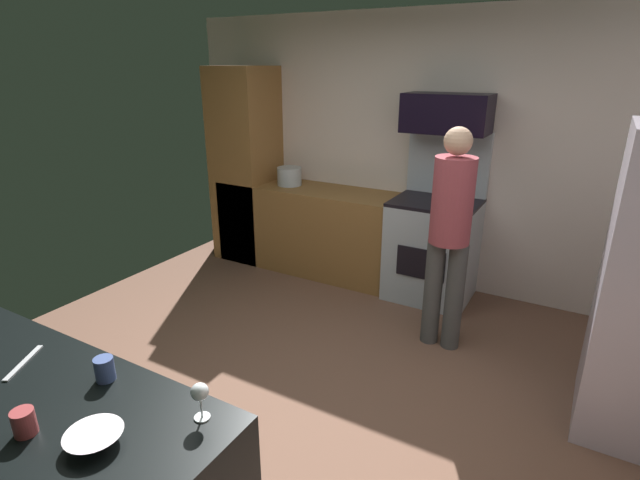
{
  "coord_description": "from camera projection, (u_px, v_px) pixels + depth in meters",
  "views": [
    {
      "loc": [
        1.47,
        -2.25,
        2.13
      ],
      "look_at": [
        0.01,
        0.3,
        1.05
      ],
      "focal_mm": 27.22,
      "sensor_mm": 36.0,
      "label": 1
    }
  ],
  "objects": [
    {
      "name": "ground_plane",
      "position": [
        296.0,
        401.0,
        3.26
      ],
      "size": [
        5.2,
        4.8,
        0.02
      ],
      "primitive_type": "cube",
      "color": "brown"
    },
    {
      "name": "lower_cabinet_run",
      "position": [
        324.0,
        231.0,
        5.13
      ],
      "size": [
        2.4,
        0.6,
        0.9
      ],
      "primitive_type": "cube",
      "color": "olive",
      "rests_on": "ground"
    },
    {
      "name": "oven_range",
      "position": [
        433.0,
        245.0,
        4.56
      ],
      "size": [
        0.76,
        0.65,
        1.55
      ],
      "color": "#B0BAC4",
      "rests_on": "ground"
    },
    {
      "name": "microwave",
      "position": [
        447.0,
        113.0,
        4.21
      ],
      "size": [
        0.74,
        0.38,
        0.34
      ],
      "primitive_type": "cube",
      "color": "black",
      "rests_on": "oven_range"
    },
    {
      "name": "stock_pot",
      "position": [
        289.0,
        176.0,
        5.14
      ],
      "size": [
        0.26,
        0.26,
        0.19
      ],
      "primitive_type": "cylinder",
      "color": "#B2BCC6",
      "rests_on": "lower_cabinet_run"
    },
    {
      "name": "mug_coffee",
      "position": [
        24.0,
        422.0,
        1.69
      ],
      "size": [
        0.08,
        0.08,
        0.09
      ],
      "primitive_type": "cylinder",
      "color": "#9B3A3C",
      "rests_on": "counter_island"
    },
    {
      "name": "person_cook",
      "position": [
        450.0,
        230.0,
        3.58
      ],
      "size": [
        0.31,
        0.3,
        1.72
      ],
      "color": "#484848",
      "rests_on": "ground"
    },
    {
      "name": "wine_glass_mid",
      "position": [
        200.0,
        394.0,
        1.74
      ],
      "size": [
        0.07,
        0.07,
        0.15
      ],
      "color": "silver",
      "rests_on": "counter_island"
    },
    {
      "name": "mug_tea",
      "position": [
        105.0,
        369.0,
        1.98
      ],
      "size": [
        0.08,
        0.08,
        0.1
      ],
      "primitive_type": "cylinder",
      "color": "#3D5088",
      "rests_on": "counter_island"
    },
    {
      "name": "cabinet_column",
      "position": [
        246.0,
        166.0,
        5.39
      ],
      "size": [
        0.6,
        0.6,
        2.1
      ],
      "primitive_type": "cube",
      "color": "olive",
      "rests_on": "ground"
    },
    {
      "name": "mixing_bowl_small",
      "position": [
        94.0,
        439.0,
        1.65
      ],
      "size": [
        0.2,
        0.2,
        0.05
      ],
      "primitive_type": "cone",
      "rotation": [
        3.14,
        0.0,
        0.0
      ],
      "color": "white",
      "rests_on": "counter_island"
    },
    {
      "name": "knife_chef",
      "position": [
        24.0,
        363.0,
        2.1
      ],
      "size": [
        0.15,
        0.24,
        0.01
      ],
      "primitive_type": "cube",
      "rotation": [
        0.0,
        0.0,
        5.22
      ],
      "color": "#B7BABF",
      "rests_on": "counter_island"
    },
    {
      "name": "wall_back",
      "position": [
        423.0,
        153.0,
        4.71
      ],
      "size": [
        5.2,
        0.12,
        2.6
      ],
      "primitive_type": "cube",
      "color": "silver",
      "rests_on": "ground"
    }
  ]
}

